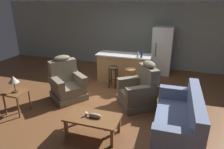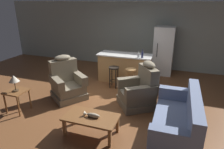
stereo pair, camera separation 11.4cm
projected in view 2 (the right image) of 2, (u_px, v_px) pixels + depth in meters
The scene contains 15 objects.
ground_plane at pixel (112, 98), 5.75m from camera, with size 12.00×12.00×0.00m.
back_wall at pixel (137, 35), 8.05m from camera, with size 12.00×0.05×2.60m.
coffee_table at pixel (91, 119), 4.06m from camera, with size 1.10×0.60×0.42m.
fish_figurine at pixel (92, 115), 4.01m from camera, with size 0.34×0.10×0.10m.
couch at pixel (178, 122), 4.01m from camera, with size 0.87×1.91×0.94m.
recliner_near_lamp at pixel (67, 83), 5.66m from camera, with size 1.18×1.18×1.20m.
recliner_near_island at pixel (140, 91), 5.19m from camera, with size 1.17×1.17×1.20m.
end_table at pixel (17, 94), 4.90m from camera, with size 0.48×0.48×0.56m.
table_lamp at pixel (14, 79), 4.74m from camera, with size 0.24×0.24×0.41m.
kitchen_island at pixel (125, 68), 6.77m from camera, with size 1.80×0.70×0.95m.
bar_stool_left at pixel (114, 73), 6.27m from camera, with size 0.32×0.32×0.68m.
bar_stool_right at pixel (131, 75), 6.10m from camera, with size 0.32×0.32×0.68m.
refrigerator at pixel (163, 51), 7.34m from camera, with size 0.70×0.69×1.76m.
bottle_tall_green at pixel (142, 55), 6.17m from camera, with size 0.07×0.07×0.27m.
bottle_short_amber at pixel (138, 55), 6.20m from camera, with size 0.07×0.07×0.21m.
Camera 2 is at (1.71, -4.86, 2.63)m, focal length 32.00 mm.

